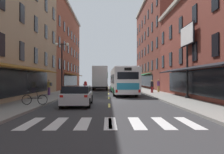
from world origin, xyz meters
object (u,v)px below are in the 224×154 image
billboard_sign (187,42)px  street_lamp_twin (62,66)px  box_truck (101,78)px  pedestrian_far (158,86)px  sedan_mid (77,96)px  motorcycle_rider (85,92)px  bicycle_near (35,99)px  sedan_near (101,85)px  pedestrian_near (49,87)px  pedestrian_mid (152,86)px  transit_bus (123,81)px

billboard_sign → street_lamp_twin: size_ratio=1.22×
box_truck → pedestrian_far: (8.04, -8.51, -1.03)m
box_truck → sedan_mid: 23.59m
motorcycle_rider → bicycle_near: motorcycle_rider is taller
billboard_sign → street_lamp_twin: (-11.82, 2.95, -2.08)m
street_lamp_twin → sedan_near: bearing=82.7°
pedestrian_near → pedestrian_mid: 12.52m
sedan_mid → motorcycle_rider: 4.56m
pedestrian_near → street_lamp_twin: 3.16m
box_truck → motorcycle_rider: box_truck is taller
transit_bus → pedestrian_mid: transit_bus is taller
sedan_mid → street_lamp_twin: bearing=108.6°
bicycle_near → pedestrian_far: 19.40m
sedan_near → pedestrian_mid: pedestrian_mid is taller
bicycle_near → pedestrian_mid: (10.43, 13.56, 0.46)m
sedan_near → motorcycle_rider: 28.84m
billboard_sign → pedestrian_mid: bearing=100.7°
billboard_sign → pedestrian_mid: 9.53m
sedan_mid → billboard_sign: bearing=27.1°
sedan_near → transit_bus: bearing=-81.4°
sedan_near → street_lamp_twin: bearing=-97.3°
box_truck → sedan_mid: box_truck is taller
pedestrian_far → street_lamp_twin: bearing=59.9°
sedan_near → sedan_mid: 33.41m
billboard_sign → box_truck: billboard_sign is taller
bicycle_near → motorcycle_rider: bearing=60.1°
transit_bus → pedestrian_near: transit_bus is taller
billboard_sign → transit_bus: bearing=124.9°
pedestrian_near → street_lamp_twin: bearing=-115.6°
bicycle_near → transit_bus: bearing=62.5°
sedan_mid → pedestrian_far: 17.46m
billboard_sign → pedestrian_mid: size_ratio=4.09×
transit_bus → bicycle_near: transit_bus is taller
sedan_mid → pedestrian_mid: (7.65, 13.10, 0.26)m
transit_bus → motorcycle_rider: 8.73m
billboard_sign → pedestrian_far: size_ratio=3.97×
sedan_mid → motorcycle_rider: bearing=88.6°
billboard_sign → sedan_near: (-8.52, 28.67, -4.51)m
sedan_near → bicycle_near: 34.04m
sedan_mid → pedestrian_mid: bearing=59.7°
sedan_near → bicycle_near: (-3.49, -33.86, -0.21)m
sedan_near → street_lamp_twin: street_lamp_twin is taller
motorcycle_rider → bicycle_near: (-2.88, -5.03, -0.21)m
motorcycle_rider → pedestrian_mid: pedestrian_mid is taller
billboard_sign → box_truck: bearing=114.0°
box_truck → pedestrian_near: (-5.14, -14.23, -1.00)m
box_truck → sedan_near: size_ratio=1.74×
sedan_mid → pedestrian_mid: 15.17m
sedan_near → street_lamp_twin: (-3.30, -25.72, 2.43)m
transit_bus → bicycle_near: (-6.67, -12.83, -1.16)m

